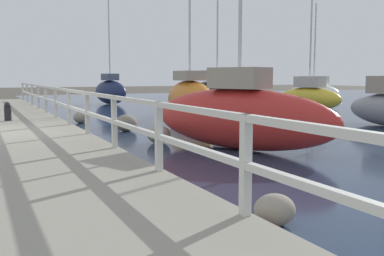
# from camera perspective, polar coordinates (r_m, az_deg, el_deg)

# --- Properties ---
(railing) EXTENTS (0.10, 32.50, 1.08)m
(railing) POSITION_cam_1_polar(r_m,az_deg,el_deg) (12.92, -14.40, 3.13)
(railing) COLOR silver
(railing) RESTS_ON dock_walkway
(boulder_far_strip) EXTENTS (0.62, 0.56, 0.47)m
(boulder_far_strip) POSITION_cam_1_polar(r_m,az_deg,el_deg) (11.66, -4.25, -0.81)
(boulder_far_strip) COLOR gray
(boulder_far_strip) RESTS_ON ground
(boulder_downstream) EXTENTS (0.71, 0.64, 0.53)m
(boulder_downstream) POSITION_cam_1_polar(r_m,az_deg,el_deg) (14.27, -8.37, 0.63)
(boulder_downstream) COLOR slate
(boulder_downstream) RESTS_ON ground
(boulder_near_dock) EXTENTS (0.50, 0.45, 0.38)m
(boulder_near_dock) POSITION_cam_1_polar(r_m,az_deg,el_deg) (5.39, 10.45, -10.18)
(boulder_near_dock) COLOR gray
(boulder_near_dock) RESTS_ON ground
(boulder_water_edge) EXTENTS (0.58, 0.52, 0.44)m
(boulder_water_edge) POSITION_cam_1_polar(r_m,az_deg,el_deg) (17.10, -13.89, 1.34)
(boulder_water_edge) COLOR gray
(boulder_water_edge) RESTS_ON ground
(mooring_bollard) EXTENTS (0.22, 0.22, 0.62)m
(mooring_bollard) POSITION_cam_1_polar(r_m,az_deg,el_deg) (15.98, -22.36, 1.97)
(mooring_bollard) COLOR black
(mooring_bollard) RESTS_ON dock_walkway
(sailboat_yellow) EXTENTS (1.75, 3.98, 5.67)m
(sailboat_yellow) POSITION_cam_1_polar(r_m,az_deg,el_deg) (23.73, 14.65, 3.91)
(sailboat_yellow) COLOR gold
(sailboat_yellow) RESTS_ON water_surface
(sailboat_orange) EXTENTS (1.36, 3.46, 6.95)m
(sailboat_orange) POSITION_cam_1_polar(r_m,az_deg,el_deg) (18.11, -0.29, 3.87)
(sailboat_orange) COLOR orange
(sailboat_orange) RESTS_ON water_surface
(sailboat_white) EXTENTS (1.67, 4.09, 6.06)m
(sailboat_white) POSITION_cam_1_polar(r_m,az_deg,el_deg) (28.44, 15.17, 4.38)
(sailboat_white) COLOR white
(sailboat_white) RESTS_ON water_surface
(sailboat_navy) EXTENTS (1.82, 3.55, 7.08)m
(sailboat_navy) POSITION_cam_1_polar(r_m,az_deg,el_deg) (28.20, -10.34, 4.65)
(sailboat_navy) COLOR #192347
(sailboat_navy) RESTS_ON water_surface
(sailboat_red) EXTENTS (3.15, 5.11, 6.80)m
(sailboat_red) POSITION_cam_1_polar(r_m,az_deg,el_deg) (10.66, 6.00, 1.54)
(sailboat_red) COLOR red
(sailboat_red) RESTS_ON water_surface
(sailboat_black) EXTENTS (2.77, 4.29, 8.34)m
(sailboat_black) POSITION_cam_1_polar(r_m,az_deg,el_deg) (22.74, 3.20, 4.37)
(sailboat_black) COLOR black
(sailboat_black) RESTS_ON water_surface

